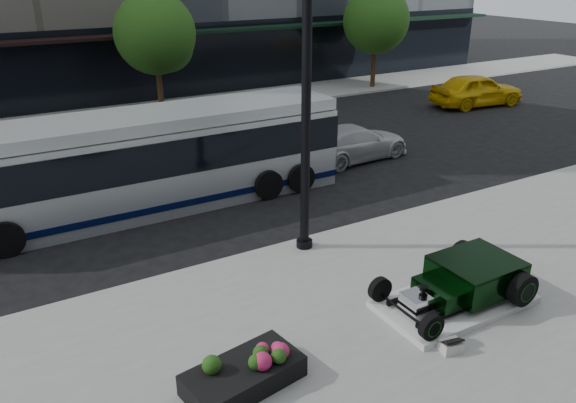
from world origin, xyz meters
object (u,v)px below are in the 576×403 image
flower_planter (243,374)px  transit_bus (148,161)px  lamppost (306,115)px  white_sedan (354,143)px  yellow_taxi (477,90)px  hot_rod (468,278)px

flower_planter → transit_bus: 8.94m
lamppost → flower_planter: bearing=-133.0°
white_sedan → yellow_taxi: 11.41m
hot_rod → lamppost: 5.22m
hot_rod → transit_bus: (-4.28, 8.81, 0.79)m
lamppost → transit_bus: 5.90m
flower_planter → white_sedan: (9.18, 9.32, 0.30)m
transit_bus → lamppost: bearing=-62.4°
flower_planter → white_sedan: 13.09m
hot_rod → transit_bus: transit_bus is taller
hot_rod → transit_bus: 9.83m
lamppost → white_sedan: bearing=44.4°
white_sedan → yellow_taxi: (10.73, 3.86, 0.18)m
hot_rod → transit_bus: bearing=115.9°
hot_rod → flower_planter: size_ratio=1.46×
flower_planter → yellow_taxi: (19.91, 13.19, 0.48)m
hot_rod → white_sedan: size_ratio=0.70×
lamppost → flower_planter: 6.29m
white_sedan → flower_planter: bearing=131.3°
flower_planter → transit_bus: (1.12, 8.80, 1.12)m
flower_planter → white_sedan: white_sedan is taller
hot_rod → lamppost: bearing=113.8°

